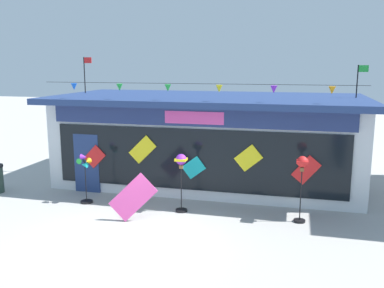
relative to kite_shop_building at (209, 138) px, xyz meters
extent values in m
plane|color=#ADAAA5|center=(-0.92, -5.49, -1.62)|extent=(80.00, 80.00, 0.00)
cube|color=silver|center=(0.00, 0.05, -0.12)|extent=(10.42, 4.64, 3.00)
cube|color=navy|center=(0.00, -0.30, 1.48)|extent=(10.82, 5.35, 0.20)
cube|color=navy|center=(0.00, -2.31, 1.05)|extent=(9.59, 0.08, 0.56)
cube|color=#EA4CA3|center=(0.00, -2.34, 1.05)|extent=(1.88, 0.04, 0.39)
cube|color=black|center=(0.00, -2.30, -0.29)|extent=(9.38, 0.06, 1.97)
cube|color=navy|center=(-3.75, -2.30, -0.62)|extent=(0.90, 0.07, 2.00)
cube|color=red|center=(-3.41, -2.36, -0.36)|extent=(0.81, 0.03, 0.81)
cube|color=yellow|center=(-1.71, -2.36, -0.03)|extent=(0.96, 0.03, 0.95)
cube|color=#19B7BC|center=(0.00, -2.36, -0.53)|extent=(0.79, 0.03, 0.77)
cube|color=yellow|center=(1.71, -2.36, -0.13)|extent=(0.89, 0.03, 0.87)
cube|color=red|center=(3.42, -2.36, -0.39)|extent=(0.86, 0.03, 0.91)
cylinder|color=black|center=(0.00, -2.45, 2.10)|extent=(10.00, 0.01, 0.01)
cone|color=blue|center=(-3.99, -2.45, 1.96)|extent=(0.20, 0.20, 0.22)
cone|color=green|center=(-2.39, -2.45, 1.96)|extent=(0.20, 0.20, 0.22)
cone|color=green|center=(-0.80, -2.45, 1.96)|extent=(0.20, 0.20, 0.22)
cone|color=yellow|center=(0.80, -2.45, 1.96)|extent=(0.20, 0.20, 0.22)
cone|color=purple|center=(2.40, -2.45, 1.96)|extent=(0.20, 0.20, 0.22)
cone|color=orange|center=(4.00, -2.45, 1.96)|extent=(0.20, 0.20, 0.22)
cylinder|color=black|center=(-4.96, 0.05, 2.27)|extent=(0.04, 0.04, 1.37)
cube|color=red|center=(-4.80, 0.05, 2.83)|extent=(0.32, 0.02, 0.22)
cylinder|color=black|center=(4.96, 0.05, 2.12)|extent=(0.04, 0.04, 1.08)
cube|color=green|center=(5.12, 0.05, 2.54)|extent=(0.32, 0.02, 0.22)
cylinder|color=black|center=(-3.24, -3.36, -1.59)|extent=(0.38, 0.38, 0.06)
cylinder|color=black|center=(-3.24, -3.36, -0.94)|extent=(0.03, 0.03, 1.36)
cylinder|color=black|center=(-3.24, -3.40, -0.26)|extent=(0.06, 0.04, 0.06)
cone|color=orange|center=(-3.11, -3.40, -0.26)|extent=(0.18, 0.19, 0.18)
cone|color=purple|center=(-3.24, -3.40, -0.14)|extent=(0.19, 0.18, 0.18)
cone|color=green|center=(-3.36, -3.40, -0.26)|extent=(0.18, 0.19, 0.18)
cone|color=#19B7BC|center=(-3.24, -3.40, -0.38)|extent=(0.19, 0.18, 0.18)
cylinder|color=black|center=(-0.12, -3.39, -1.59)|extent=(0.35, 0.35, 0.06)
cylinder|color=black|center=(-0.12, -3.39, -0.91)|extent=(0.03, 0.03, 1.42)
sphere|color=purple|center=(-0.12, -3.39, -0.04)|extent=(0.32, 0.32, 0.32)
cube|color=yellow|center=(-0.12, -3.39, -0.04)|extent=(0.32, 0.32, 0.07)
cube|color=brown|center=(-0.12, -3.39, -0.26)|extent=(0.10, 0.10, 0.10)
cylinder|color=black|center=(3.28, -3.39, -1.59)|extent=(0.32, 0.32, 0.06)
cylinder|color=black|center=(3.28, -3.39, -0.84)|extent=(0.03, 0.03, 1.56)
sphere|color=red|center=(3.28, -3.39, 0.09)|extent=(0.31, 0.31, 0.31)
cube|color=red|center=(3.28, -3.39, 0.09)|extent=(0.31, 0.31, 0.07)
cube|color=brown|center=(3.28, -3.39, -0.12)|extent=(0.10, 0.10, 0.10)
cube|color=#EA4CA3|center=(-1.21, -4.45, -0.94)|extent=(1.37, 0.29, 1.37)
camera|label=1|loc=(3.06, -14.69, 2.66)|focal=38.83mm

